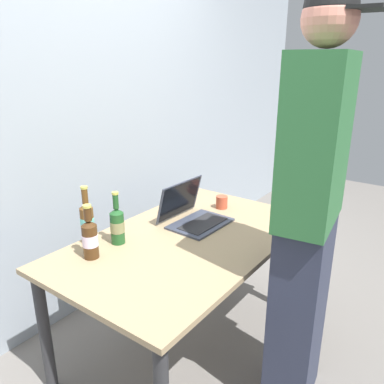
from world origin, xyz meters
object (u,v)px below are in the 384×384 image
beer_bottle_amber (87,221)px  coffee_mug (222,202)px  beer_bottle_dark (117,225)px  laptop (192,214)px  beer_bottle_brown (90,238)px  person_figure (308,218)px

beer_bottle_amber → coffee_mug: 0.89m
beer_bottle_dark → coffee_mug: 0.77m
laptop → coffee_mug: laptop is taller
beer_bottle_dark → coffee_mug: size_ratio=2.70×
beer_bottle_amber → coffee_mug: size_ratio=2.94×
coffee_mug → beer_bottle_amber: bearing=159.7°
beer_bottle_dark → beer_bottle_brown: bearing=-176.9°
beer_bottle_brown → beer_bottle_amber: 0.18m
person_figure → coffee_mug: 0.88m
beer_bottle_brown → person_figure: (0.48, -0.88, 0.16)m
beer_bottle_brown → beer_bottle_amber: (0.10, 0.14, 0.01)m
beer_bottle_amber → coffee_mug: beer_bottle_amber is taller
beer_bottle_brown → beer_bottle_dark: beer_bottle_dark is taller
laptop → coffee_mug: (0.30, -0.02, -0.01)m
beer_bottle_amber → person_figure: size_ratio=0.16×
coffee_mug → beer_bottle_dark: bearing=166.9°
laptop → person_figure: 0.78m
laptop → beer_bottle_dark: bearing=160.7°
laptop → beer_bottle_dark: 0.48m
beer_bottle_brown → beer_bottle_amber: size_ratio=0.88×
beer_bottle_amber → beer_bottle_dark: (0.08, -0.13, -0.01)m
beer_bottle_amber → beer_bottle_dark: bearing=-58.2°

